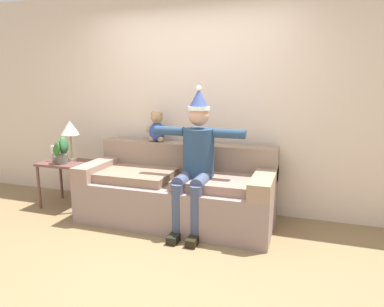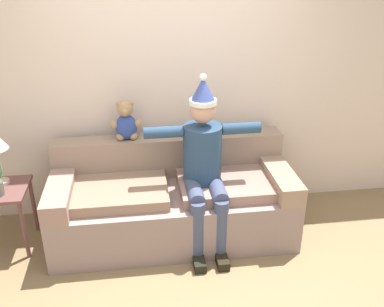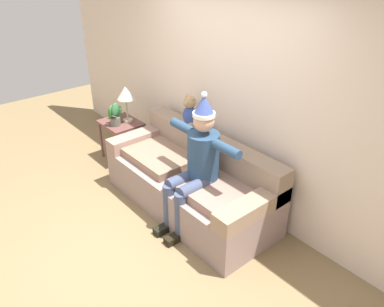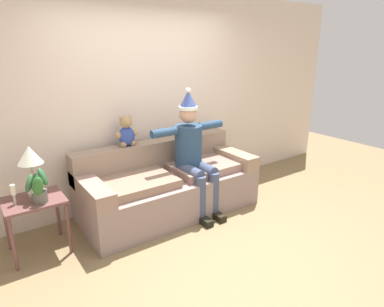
% 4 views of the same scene
% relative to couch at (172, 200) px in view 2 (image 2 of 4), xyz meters
% --- Properties ---
extents(ground_plane, '(10.00, 10.00, 0.00)m').
position_rel_couch_xyz_m(ground_plane, '(0.00, -1.00, -0.34)').
color(ground_plane, olive).
extents(back_wall, '(7.00, 0.10, 2.70)m').
position_rel_couch_xyz_m(back_wall, '(0.00, 0.55, 1.01)').
color(back_wall, beige).
rests_on(back_wall, ground_plane).
extents(couch, '(2.19, 0.93, 0.86)m').
position_rel_couch_xyz_m(couch, '(0.00, 0.00, 0.00)').
color(couch, gray).
rests_on(couch, ground_plane).
extents(person_seated, '(1.02, 0.77, 1.56)m').
position_rel_couch_xyz_m(person_seated, '(0.27, -0.16, 0.45)').
color(person_seated, navy).
rests_on(person_seated, ground_plane).
extents(teddy_bear, '(0.29, 0.17, 0.38)m').
position_rel_couch_xyz_m(teddy_bear, '(-0.39, 0.29, 0.69)').
color(teddy_bear, '#2E4496').
rests_on(teddy_bear, couch).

